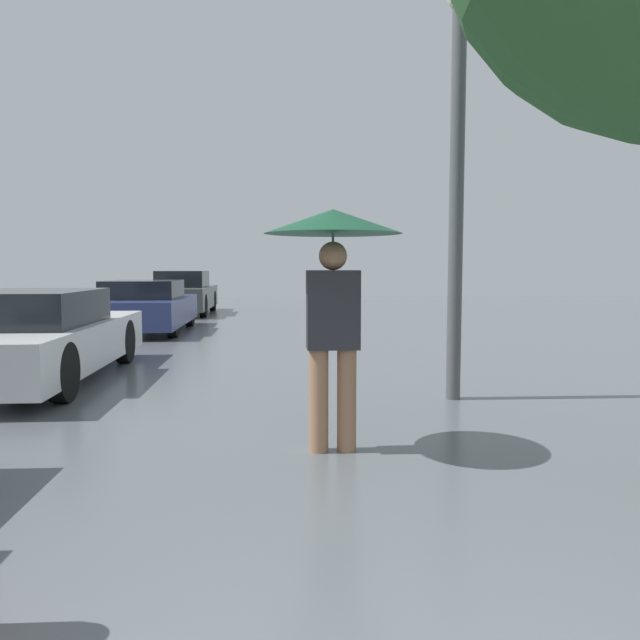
{
  "coord_description": "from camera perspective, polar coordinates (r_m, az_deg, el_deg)",
  "views": [
    {
      "loc": [
        -0.3,
        -0.71,
        1.46
      ],
      "look_at": [
        0.06,
        4.11,
        1.04
      ],
      "focal_mm": 35.0,
      "sensor_mm": 36.0,
      "label": 1
    }
  ],
  "objects": [
    {
      "name": "pedestrian",
      "position": [
        4.84,
        1.19,
        5.45
      ],
      "size": [
        1.07,
        1.07,
        1.9
      ],
      "color": "#9E7051",
      "rests_on": "ground_plane"
    },
    {
      "name": "parked_car_second",
      "position": [
        8.75,
        -24.48,
        -1.47
      ],
      "size": [
        1.7,
        4.52,
        1.16
      ],
      "color": "silver",
      "rests_on": "ground_plane"
    },
    {
      "name": "parked_car_third",
      "position": [
        14.54,
        -15.69,
        1.15
      ],
      "size": [
        1.8,
        4.07,
        1.16
      ],
      "color": "navy",
      "rests_on": "ground_plane"
    },
    {
      "name": "parked_car_farthest",
      "position": [
        19.86,
        -12.34,
        2.37
      ],
      "size": [
        1.67,
        4.49,
        1.34
      ],
      "color": "#4C514C",
      "rests_on": "ground_plane"
    },
    {
      "name": "street_lamp",
      "position": [
        7.03,
        12.4,
        12.64
      ],
      "size": [
        0.26,
        0.26,
        4.41
      ],
      "color": "#515456",
      "rests_on": "ground_plane"
    }
  ]
}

